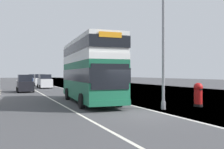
# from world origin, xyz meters

# --- Properties ---
(ground) EXTENTS (140.00, 280.00, 0.10)m
(ground) POSITION_xyz_m (0.50, 0.16, -0.05)
(ground) COLOR #424244
(double_decker_bus) EXTENTS (3.36, 10.41, 4.84)m
(double_decker_bus) POSITION_xyz_m (-0.73, 6.30, 2.57)
(double_decker_bus) COLOR #196042
(double_decker_bus) RESTS_ON ground
(lamppost_foreground) EXTENTS (0.29, 0.70, 9.55)m
(lamppost_foreground) POSITION_xyz_m (2.44, 1.00, 4.53)
(lamppost_foreground) COLOR gray
(lamppost_foreground) RESTS_ON ground
(red_pillar_postbox) EXTENTS (0.63, 0.63, 1.64)m
(red_pillar_postbox) POSITION_xyz_m (5.41, 1.16, 0.90)
(red_pillar_postbox) COLOR black
(red_pillar_postbox) RESTS_ON ground
(roadworks_barrier) EXTENTS (1.55, 0.45, 1.17)m
(roadworks_barrier) POSITION_xyz_m (2.93, 8.62, 0.73)
(roadworks_barrier) COLOR orange
(roadworks_barrier) RESTS_ON ground
(car_oncoming_near) EXTENTS (1.95, 4.07, 2.14)m
(car_oncoming_near) POSITION_xyz_m (-4.50, 20.42, 1.00)
(car_oncoming_near) COLOR black
(car_oncoming_near) RESTS_ON ground
(car_receding_mid) EXTENTS (2.00, 4.57, 2.15)m
(car_receding_mid) POSITION_xyz_m (-1.00, 28.14, 1.02)
(car_receding_mid) COLOR silver
(car_receding_mid) RESTS_ON ground
(car_receding_far) EXTENTS (2.05, 3.83, 2.18)m
(car_receding_far) POSITION_xyz_m (-0.93, 35.29, 1.02)
(car_receding_far) COLOR silver
(car_receding_far) RESTS_ON ground
(car_far_side) EXTENTS (2.06, 3.98, 2.14)m
(car_far_side) POSITION_xyz_m (-1.17, 44.89, 1.00)
(car_far_side) COLOR navy
(car_far_side) RESTS_ON ground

